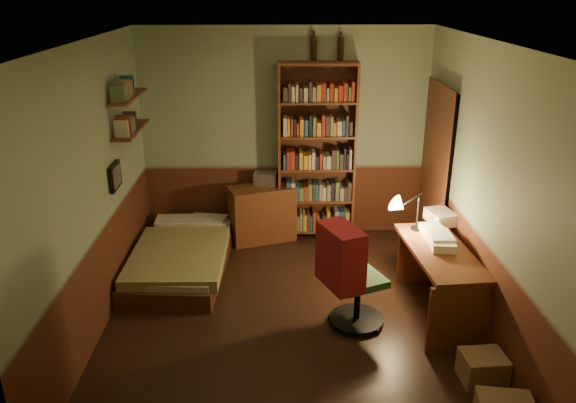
{
  "coord_description": "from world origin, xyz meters",
  "views": [
    {
      "loc": [
        -0.12,
        -4.74,
        3.05
      ],
      "look_at": [
        0.0,
        0.25,
        1.1
      ],
      "focal_mm": 35.0,
      "sensor_mm": 36.0,
      "label": 1
    }
  ],
  "objects_px": {
    "mini_stereo": "(266,178)",
    "office_chair": "(359,276)",
    "cardboard_box_b": "(483,368)",
    "bookshelf": "(317,154)",
    "bed": "(181,248)",
    "desk": "(437,282)",
    "desk_lamp": "(419,201)",
    "dresser": "(262,213)"
  },
  "relations": [
    {
      "from": "mini_stereo",
      "to": "office_chair",
      "type": "bearing_deg",
      "value": -57.9
    },
    {
      "from": "cardboard_box_b",
      "to": "bookshelf",
      "type": "bearing_deg",
      "value": 112.21
    },
    {
      "from": "bed",
      "to": "cardboard_box_b",
      "type": "xyz_separation_m",
      "value": [
        2.75,
        -1.98,
        -0.14
      ]
    },
    {
      "from": "bookshelf",
      "to": "desk",
      "type": "distance_m",
      "value": 2.25
    },
    {
      "from": "desk_lamp",
      "to": "office_chair",
      "type": "relative_size",
      "value": 0.61
    },
    {
      "from": "bed",
      "to": "cardboard_box_b",
      "type": "height_order",
      "value": "bed"
    },
    {
      "from": "bed",
      "to": "dresser",
      "type": "bearing_deg",
      "value": 45.25
    },
    {
      "from": "mini_stereo",
      "to": "bed",
      "type": "bearing_deg",
      "value": -127.31
    },
    {
      "from": "desk_lamp",
      "to": "cardboard_box_b",
      "type": "relative_size",
      "value": 1.8
    },
    {
      "from": "bed",
      "to": "desk_lamp",
      "type": "relative_size",
      "value": 2.86
    },
    {
      "from": "office_chair",
      "to": "dresser",
      "type": "bearing_deg",
      "value": 92.6
    },
    {
      "from": "desk_lamp",
      "to": "cardboard_box_b",
      "type": "xyz_separation_m",
      "value": [
        0.24,
        -1.5,
        -0.88
      ]
    },
    {
      "from": "desk",
      "to": "bookshelf",
      "type": "bearing_deg",
      "value": 115.13
    },
    {
      "from": "bed",
      "to": "desk",
      "type": "xyz_separation_m",
      "value": [
        2.63,
        -0.96,
        0.08
      ]
    },
    {
      "from": "desk_lamp",
      "to": "desk",
      "type": "bearing_deg",
      "value": -97.53
    },
    {
      "from": "bookshelf",
      "to": "desk_lamp",
      "type": "height_order",
      "value": "bookshelf"
    },
    {
      "from": "cardboard_box_b",
      "to": "bed",
      "type": "bearing_deg",
      "value": 144.19
    },
    {
      "from": "mini_stereo",
      "to": "desk_lamp",
      "type": "height_order",
      "value": "desk_lamp"
    },
    {
      "from": "mini_stereo",
      "to": "desk_lamp",
      "type": "bearing_deg",
      "value": -33.34
    },
    {
      "from": "bed",
      "to": "mini_stereo",
      "type": "relative_size",
      "value": 6.31
    },
    {
      "from": "dresser",
      "to": "cardboard_box_b",
      "type": "height_order",
      "value": "dresser"
    },
    {
      "from": "desk",
      "to": "desk_lamp",
      "type": "relative_size",
      "value": 2.07
    },
    {
      "from": "dresser",
      "to": "mini_stereo",
      "type": "relative_size",
      "value": 2.79
    },
    {
      "from": "dresser",
      "to": "bookshelf",
      "type": "xyz_separation_m",
      "value": [
        0.68,
        0.08,
        0.75
      ]
    },
    {
      "from": "office_chair",
      "to": "desk_lamp",
      "type": "bearing_deg",
      "value": 19.82
    },
    {
      "from": "bookshelf",
      "to": "desk",
      "type": "bearing_deg",
      "value": -58.72
    },
    {
      "from": "office_chair",
      "to": "bookshelf",
      "type": "bearing_deg",
      "value": 73.83
    },
    {
      "from": "office_chair",
      "to": "cardboard_box_b",
      "type": "relative_size",
      "value": 2.94
    },
    {
      "from": "bookshelf",
      "to": "desk",
      "type": "xyz_separation_m",
      "value": [
        1.05,
        -1.84,
        -0.75
      ]
    },
    {
      "from": "cardboard_box_b",
      "to": "office_chair",
      "type": "bearing_deg",
      "value": 136.65
    },
    {
      "from": "bed",
      "to": "dresser",
      "type": "xyz_separation_m",
      "value": [
        0.9,
        0.79,
        0.09
      ]
    },
    {
      "from": "office_chair",
      "to": "cardboard_box_b",
      "type": "xyz_separation_m",
      "value": [
        0.91,
        -0.86,
        -0.39
      ]
    },
    {
      "from": "bookshelf",
      "to": "office_chair",
      "type": "distance_m",
      "value": 2.1
    },
    {
      "from": "bed",
      "to": "dresser",
      "type": "distance_m",
      "value": 1.2
    },
    {
      "from": "mini_stereo",
      "to": "bookshelf",
      "type": "relative_size",
      "value": 0.13
    },
    {
      "from": "bookshelf",
      "to": "cardboard_box_b",
      "type": "xyz_separation_m",
      "value": [
        1.17,
        -2.86,
        -0.98
      ]
    },
    {
      "from": "dresser",
      "to": "desk_lamp",
      "type": "bearing_deg",
      "value": -56.71
    },
    {
      "from": "bookshelf",
      "to": "office_chair",
      "type": "xyz_separation_m",
      "value": [
        0.26,
        -2.0,
        -0.59
      ]
    },
    {
      "from": "desk",
      "to": "cardboard_box_b",
      "type": "height_order",
      "value": "desk"
    },
    {
      "from": "mini_stereo",
      "to": "office_chair",
      "type": "relative_size",
      "value": 0.28
    },
    {
      "from": "mini_stereo",
      "to": "office_chair",
      "type": "height_order",
      "value": "office_chair"
    },
    {
      "from": "office_chair",
      "to": "cardboard_box_b",
      "type": "height_order",
      "value": "office_chair"
    }
  ]
}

